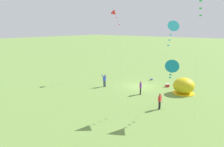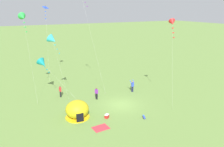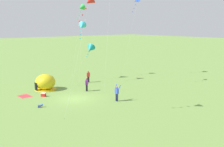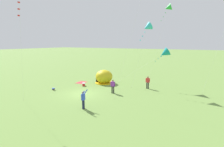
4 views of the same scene
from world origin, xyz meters
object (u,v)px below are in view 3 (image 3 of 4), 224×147
object	(u,v)px
toddler_crawling	(40,106)
kite_cyan	(82,26)
cooler_box	(43,95)
person_with_toddler	(87,84)
kite_teal	(90,49)
kite_green	(81,8)
popup_tent	(45,82)
person_flying_kite	(117,93)
kite_red	(89,1)
person_watching_sky	(88,76)
kite_blue	(136,4)

from	to	relation	value
toddler_crawling	kite_cyan	world-z (taller)	kite_cyan
cooler_box	toddler_crawling	size ratio (longest dim) A/B	1.16
cooler_box	kite_cyan	xyz separation A→B (m)	(-3.82, 8.10, 8.10)
toddler_crawling	person_with_toddler	xyz separation A→B (m)	(-2.67, 7.61, 0.79)
kite_teal	kite_green	distance (m)	6.63
popup_tent	person_with_toddler	bearing A→B (deg)	43.27
person_flying_kite	kite_red	size ratio (longest dim) A/B	0.17
person_watching_sky	kite_red	xyz separation A→B (m)	(12.52, -8.13, 9.57)
toddler_crawling	person_watching_sky	xyz separation A→B (m)	(-6.94, 10.74, 0.79)
cooler_box	toddler_crawling	world-z (taller)	cooler_box
kite_red	person_with_toddler	bearing A→B (deg)	148.80
toddler_crawling	kite_green	xyz separation A→B (m)	(-10.68, 12.13, 10.97)
toddler_crawling	kite_green	world-z (taller)	kite_green
kite_cyan	person_watching_sky	bearing A→B (deg)	40.31
person_flying_kite	person_watching_sky	world-z (taller)	person_flying_kite
popup_tent	person_with_toddler	xyz separation A→B (m)	(4.10, 3.86, -0.03)
kite_blue	kite_red	world-z (taller)	kite_blue
cooler_box	person_watching_sky	distance (m)	9.25
kite_red	person_watching_sky	bearing A→B (deg)	147.02
person_flying_kite	kite_green	bearing A→B (deg)	162.48
popup_tent	person_watching_sky	xyz separation A→B (m)	(-0.17, 6.99, -0.03)
person_watching_sky	kite_red	bearing A→B (deg)	-32.98
popup_tent	toddler_crawling	size ratio (longest dim) A/B	5.07
kite_blue	kite_red	size ratio (longest dim) A/B	1.15
kite_blue	kite_red	distance (m)	20.98
kite_blue	cooler_box	bearing A→B (deg)	-82.01
kite_cyan	toddler_crawling	bearing A→B (deg)	-53.31
toddler_crawling	person_with_toddler	bearing A→B (deg)	109.35
person_flying_kite	kite_blue	bearing A→B (deg)	128.28
popup_tent	person_watching_sky	world-z (taller)	popup_tent
cooler_box	kite_teal	bearing A→B (deg)	115.74
toddler_crawling	kite_cyan	xyz separation A→B (m)	(-7.59, 10.19, 8.14)
person_with_toddler	kite_green	distance (m)	13.72
person_flying_kite	kite_teal	distance (m)	13.49
popup_tent	person_with_toddler	size ratio (longest dim) A/B	1.63
person_watching_sky	person_with_toddler	world-z (taller)	same
popup_tent	kite_red	world-z (taller)	kite_red
person_flying_kite	kite_green	world-z (taller)	kite_green
person_watching_sky	kite_red	size ratio (longest dim) A/B	0.16
person_flying_kite	cooler_box	bearing A→B (deg)	-141.56
kite_teal	cooler_box	bearing A→B (deg)	-64.26
cooler_box	kite_red	world-z (taller)	kite_red
person_watching_sky	kite_cyan	world-z (taller)	kite_cyan
kite_green	person_watching_sky	bearing A→B (deg)	-20.42
kite_blue	kite_green	size ratio (longest dim) A/B	1.08
person_with_toddler	kite_blue	size ratio (longest dim) A/B	0.14
kite_green	kite_blue	bearing A→B (deg)	60.32
person_flying_kite	kite_cyan	bearing A→B (deg)	167.22
toddler_crawling	kite_cyan	distance (m)	15.09
person_watching_sky	kite_green	distance (m)	10.94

